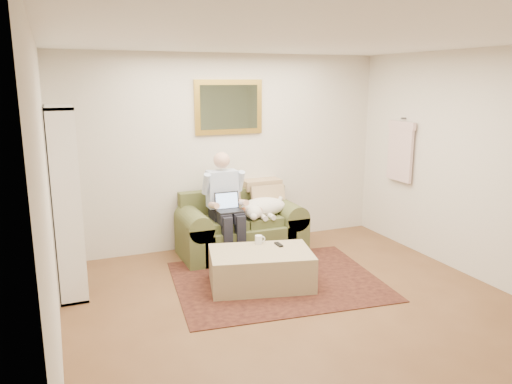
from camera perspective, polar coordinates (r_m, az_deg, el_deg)
room_shell at (r=4.86m, az=4.85°, el=1.31°), size 4.51×5.00×2.61m
rug at (r=5.81m, az=2.41°, el=-10.09°), size 2.47×2.07×0.01m
sofa at (r=6.64m, az=-1.76°, el=-4.62°), size 1.62×0.82×0.97m
seated_man at (r=6.31m, az=-3.37°, el=-1.76°), size 0.53×0.76×1.36m
laptop at (r=6.25m, az=-3.19°, el=-1.60°), size 0.31×0.25×0.23m
sleeping_dog at (r=6.57m, az=0.85°, el=-1.71°), size 0.67×0.42×0.25m
ottoman at (r=5.61m, az=0.55°, el=-8.75°), size 1.25×0.95×0.40m
coffee_mug at (r=5.77m, az=0.30°, el=-5.47°), size 0.08×0.08×0.10m
tv_remote at (r=5.74m, az=2.61°, el=-6.02°), size 0.05×0.15×0.02m
bookshelf at (r=5.62m, az=-20.92°, el=-1.06°), size 0.28×0.80×2.00m
wall_mirror at (r=6.73m, az=-3.12°, el=9.67°), size 0.94×0.04×0.72m
hanging_shirt at (r=7.07m, az=16.18°, el=4.85°), size 0.06×0.52×0.90m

